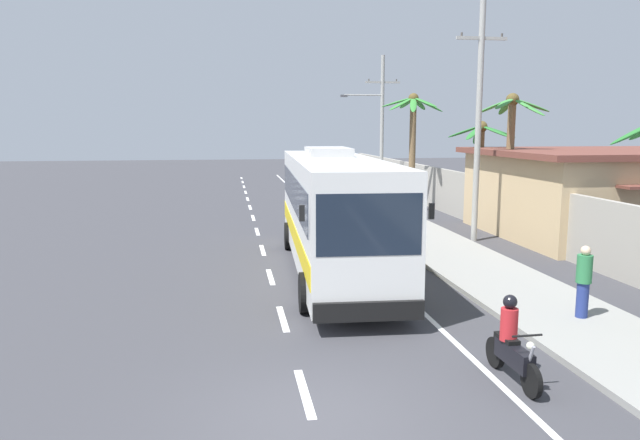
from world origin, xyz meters
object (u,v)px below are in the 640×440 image
object	(u,v)px
palm_nearest	(511,139)
palm_farthest	(413,130)
motorcycle_beside_bus	(338,212)
pedestrian_midwalk	(584,280)
coach_bus_foreground	(333,208)
utility_pole_mid	(479,113)
motorcycle_trailing	(512,346)
utility_pole_far	(380,124)
palm_third	(481,152)

from	to	relation	value
palm_nearest	palm_farthest	bearing A→B (deg)	106.66
motorcycle_beside_bus	pedestrian_midwalk	bearing A→B (deg)	-78.17
palm_nearest	palm_farthest	distance (m)	7.54
coach_bus_foreground	utility_pole_mid	distance (m)	8.53
motorcycle_trailing	pedestrian_midwalk	xyz separation A→B (m)	(3.21, 2.82, 0.40)
palm_farthest	utility_pole_far	bearing A→B (deg)	91.86
motorcycle_beside_bus	palm_farthest	xyz separation A→B (m)	(4.93, 4.11, 3.86)
motorcycle_beside_bus	utility_pole_mid	xyz separation A→B (m)	(4.86, -4.73, 4.58)
pedestrian_midwalk	utility_pole_mid	xyz separation A→B (m)	(1.71, 10.34, 4.16)
motorcycle_beside_bus	palm_nearest	size ratio (longest dim) A/B	0.32
palm_farthest	pedestrian_midwalk	bearing A→B (deg)	-95.28
utility_pole_far	motorcycle_beside_bus	bearing A→B (deg)	-114.53
utility_pole_mid	pedestrian_midwalk	bearing A→B (deg)	-99.37
coach_bus_foreground	utility_pole_mid	world-z (taller)	utility_pole_mid
coach_bus_foreground	palm_farthest	bearing A→B (deg)	62.81
pedestrian_midwalk	utility_pole_mid	bearing A→B (deg)	80.44
utility_pole_far	palm_third	size ratio (longest dim) A/B	1.86
pedestrian_midwalk	palm_farthest	bearing A→B (deg)	84.53
motorcycle_trailing	utility_pole_mid	distance (m)	14.77
motorcycle_beside_bus	utility_pole_far	world-z (taller)	utility_pole_far
utility_pole_far	palm_farthest	bearing A→B (deg)	-88.14
motorcycle_beside_bus	utility_pole_far	bearing A→B (deg)	65.47
utility_pole_far	palm_nearest	size ratio (longest dim) A/B	1.51
coach_bus_foreground	utility_pole_far	xyz separation A→B (m)	(6.53, 19.35, 2.84)
coach_bus_foreground	palm_third	world-z (taller)	palm_third
coach_bus_foreground	palm_third	bearing A→B (deg)	44.75
coach_bus_foreground	palm_third	xyz separation A→B (m)	(8.79, 8.72, 1.43)
coach_bus_foreground	pedestrian_midwalk	world-z (taller)	coach_bus_foreground
palm_farthest	motorcycle_beside_bus	bearing A→B (deg)	-140.15
motorcycle_trailing	utility_pole_mid	world-z (taller)	utility_pole_mid
utility_pole_mid	palm_farthest	world-z (taller)	utility_pole_mid
utility_pole_mid	palm_third	size ratio (longest dim) A/B	2.04
motorcycle_beside_bus	utility_pole_mid	bearing A→B (deg)	-44.21
utility_pole_mid	utility_pole_far	xyz separation A→B (m)	(-0.14, 15.08, -0.32)
palm_nearest	utility_pole_far	bearing A→B (deg)	99.96
palm_nearest	motorcycle_trailing	bearing A→B (deg)	-115.78
motorcycle_trailing	utility_pole_far	size ratio (longest dim) A/B	0.21
motorcycle_beside_bus	pedestrian_midwalk	world-z (taller)	pedestrian_midwalk
coach_bus_foreground	palm_third	distance (m)	12.47
pedestrian_midwalk	utility_pole_far	bearing A→B (deg)	86.27
coach_bus_foreground	palm_farthest	distance (m)	14.94
motorcycle_trailing	palm_nearest	xyz separation A→B (m)	(7.14, 14.78, 3.51)
motorcycle_trailing	utility_pole_far	bearing A→B (deg)	80.40
coach_bus_foreground	pedestrian_midwalk	distance (m)	7.90
motorcycle_beside_bus	utility_pole_far	distance (m)	12.15
motorcycle_trailing	palm_farthest	distance (m)	22.88
coach_bus_foreground	pedestrian_midwalk	bearing A→B (deg)	-50.70
motorcycle_beside_bus	utility_pole_mid	size ratio (longest dim) A/B	0.19
motorcycle_trailing	pedestrian_midwalk	world-z (taller)	pedestrian_midwalk
palm_nearest	coach_bus_foreground	bearing A→B (deg)	-146.48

